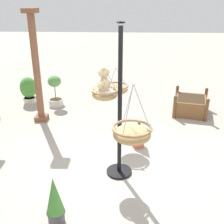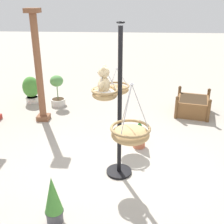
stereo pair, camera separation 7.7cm
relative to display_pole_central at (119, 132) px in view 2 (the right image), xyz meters
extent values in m
plane|color=#A8A093|center=(0.11, 0.05, -0.80)|extent=(40.00, 40.00, 0.00)
cylinder|color=black|center=(0.00, 0.00, 0.44)|extent=(0.07, 0.07, 2.48)
cylinder|color=black|center=(0.00, 0.00, -0.78)|extent=(0.44, 0.44, 0.04)
torus|color=black|center=(0.00, 0.00, 1.72)|extent=(0.12, 0.12, 0.02)
ellipsoid|color=tan|center=(0.15, 0.25, 0.59)|extent=(0.41, 0.41, 0.16)
torus|color=#97794E|center=(0.15, 0.25, 0.67)|extent=(0.44, 0.44, 0.04)
ellipsoid|color=silver|center=(0.15, 0.25, 0.61)|extent=(0.36, 0.36, 0.13)
cylinder|color=#B7B7BC|center=(0.23, 0.30, 0.85)|extent=(0.18, 0.11, 0.37)
cylinder|color=#B7B7BC|center=(0.07, 0.30, 0.85)|extent=(0.18, 0.11, 0.37)
cylinder|color=#B7B7BC|center=(0.15, 0.16, 0.85)|extent=(0.01, 0.20, 0.37)
torus|color=#B7B7BC|center=(0.15, 0.25, 1.04)|extent=(0.06, 0.06, 0.01)
ellipsoid|color=#D1B789|center=(0.15, 0.26, 0.75)|extent=(0.23, 0.20, 0.27)
sphere|color=#D1B789|center=(0.15, 0.26, 0.96)|extent=(0.23, 0.23, 0.18)
ellipsoid|color=beige|center=(0.15, 0.32, 0.95)|extent=(0.10, 0.08, 0.06)
sphere|color=black|center=(0.15, 0.35, 0.95)|extent=(0.03, 0.03, 0.03)
sphere|color=#D1B789|center=(0.09, 0.26, 1.04)|extent=(0.07, 0.07, 0.07)
sphere|color=#D1B789|center=(0.21, 0.26, 1.04)|extent=(0.07, 0.07, 0.07)
ellipsoid|color=#D1B789|center=(0.03, 0.29, 0.79)|extent=(0.07, 0.13, 0.17)
ellipsoid|color=#D1B789|center=(0.27, 0.29, 0.79)|extent=(0.07, 0.13, 0.17)
ellipsoid|color=#D1B789|center=(0.09, 0.36, 0.65)|extent=(0.08, 0.16, 0.08)
ellipsoid|color=#D1B789|center=(0.21, 0.36, 0.65)|extent=(0.08, 0.16, 0.08)
ellipsoid|color=tan|center=(-0.91, -0.17, 0.43)|extent=(0.49, 0.49, 0.19)
torus|color=#97794E|center=(-0.91, -0.17, 0.52)|extent=(0.52, 0.52, 0.04)
cylinder|color=#B7B7BC|center=(-0.81, -0.12, 0.81)|extent=(0.21, 0.13, 0.59)
cylinder|color=#B7B7BC|center=(-1.01, -0.12, 0.81)|extent=(0.21, 0.13, 0.59)
cylinder|color=#B7B7BC|center=(-0.91, -0.29, 0.81)|extent=(0.01, 0.24, 0.59)
torus|color=#B7B7BC|center=(-0.91, -0.17, 1.10)|extent=(0.06, 0.06, 0.01)
ellipsoid|color=#A37F51|center=(1.22, 0.11, 0.33)|extent=(0.50, 0.50, 0.17)
torus|color=olive|center=(1.22, 0.11, 0.41)|extent=(0.52, 0.52, 0.04)
cylinder|color=#B7B7BC|center=(1.32, 0.17, 0.59)|extent=(0.21, 0.13, 0.37)
cylinder|color=#B7B7BC|center=(1.12, 0.17, 0.59)|extent=(0.21, 0.13, 0.37)
cylinder|color=#B7B7BC|center=(1.22, 0.00, 0.59)|extent=(0.01, 0.24, 0.37)
torus|color=#B7B7BC|center=(1.22, 0.11, 0.77)|extent=(0.06, 0.06, 0.01)
cylinder|color=brown|center=(2.13, 1.98, 0.47)|extent=(0.16, 0.16, 2.53)
cube|color=brown|center=(2.13, 1.98, -0.74)|extent=(0.29, 0.29, 0.12)
cube|color=brown|center=(2.13, 1.98, 1.78)|extent=(0.31, 0.31, 0.10)
cube|color=brown|center=(2.76, -1.80, -0.59)|extent=(1.03, 0.94, 0.41)
cube|color=#382819|center=(2.76, -1.80, -0.41)|extent=(0.90, 0.83, 0.06)
cylinder|color=brown|center=(2.42, -1.33, -0.54)|extent=(0.08, 0.08, 0.51)
cylinder|color=brown|center=(3.28, -1.53, -0.54)|extent=(0.08, 0.08, 0.51)
cylinder|color=brown|center=(2.25, -2.08, -0.54)|extent=(0.08, 0.08, 0.51)
cylinder|color=brown|center=(3.10, -2.28, -0.54)|extent=(0.08, 0.08, 0.51)
sphere|color=brown|center=(2.42, -1.33, -0.25)|extent=(0.09, 0.09, 0.09)
sphere|color=brown|center=(3.28, -1.53, -0.25)|extent=(0.09, 0.09, 0.09)
sphere|color=brown|center=(2.25, -2.08, -0.25)|extent=(0.09, 0.09, 0.09)
sphere|color=brown|center=(3.10, -2.28, -0.25)|extent=(0.09, 0.09, 0.09)
cylinder|color=beige|center=(3.13, 1.86, -0.71)|extent=(0.40, 0.40, 0.18)
torus|color=#BCB7AE|center=(3.13, 1.86, -0.62)|extent=(0.43, 0.43, 0.03)
cylinder|color=#382819|center=(3.13, 1.86, -0.63)|extent=(0.35, 0.35, 0.03)
cylinder|color=#4C6B38|center=(3.13, 1.86, -0.42)|extent=(0.02, 0.02, 0.38)
ellipsoid|color=#56934C|center=(3.13, 1.86, -0.09)|extent=(0.36, 0.36, 0.31)
cylinder|color=#BC6042|center=(0.93, -0.37, -0.71)|extent=(0.25, 0.25, 0.18)
torus|color=#A9573B|center=(0.93, -0.37, -0.63)|extent=(0.28, 0.28, 0.03)
cylinder|color=#382819|center=(0.93, -0.37, -0.63)|extent=(0.22, 0.22, 0.03)
cone|color=#28702D|center=(0.93, -0.37, -0.40)|extent=(0.27, 0.27, 0.44)
cylinder|color=beige|center=(3.31, 2.67, -0.72)|extent=(0.35, 0.35, 0.16)
torus|color=#BCB7AE|center=(3.31, 2.67, -0.64)|extent=(0.38, 0.38, 0.03)
cylinder|color=#382819|center=(3.31, 2.67, -0.65)|extent=(0.31, 0.31, 0.03)
ellipsoid|color=#478E38|center=(3.31, 2.67, -0.33)|extent=(0.47, 0.47, 0.60)
cylinder|color=#4C4C51|center=(-1.19, 0.83, -0.71)|extent=(0.22, 0.22, 0.18)
torus|color=#444449|center=(-1.19, 0.83, -0.62)|extent=(0.26, 0.26, 0.03)
cylinder|color=#382819|center=(-1.19, 0.83, -0.63)|extent=(0.20, 0.20, 0.03)
cone|color=#478E38|center=(-1.19, 0.83, -0.34)|extent=(0.25, 0.25, 0.54)
camera|label=1|loc=(-4.05, -0.07, 2.07)|focal=44.22mm
camera|label=2|loc=(-4.05, -0.15, 2.07)|focal=44.22mm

